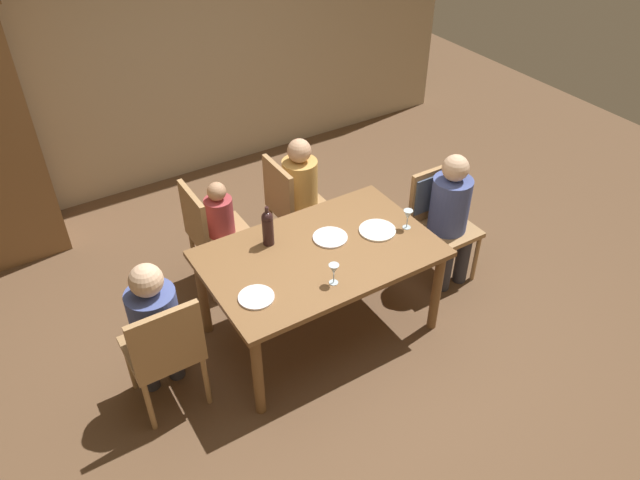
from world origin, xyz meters
name	(u,v)px	position (x,y,z in m)	size (l,w,h in m)	color
ground_plane	(320,328)	(0.00, 0.00, 0.00)	(10.00, 10.00, 0.00)	brown
rear_room_partition	(165,44)	(0.00, 2.70, 1.35)	(6.40, 0.12, 2.70)	tan
dining_table	(320,261)	(0.00, 0.00, 0.65)	(1.59, 1.00, 0.74)	brown
chair_left_end	(165,348)	(-1.18, -0.09, 0.53)	(0.44, 0.44, 0.92)	#A87F51
chair_right_end	(438,208)	(1.18, 0.12, 0.59)	(0.44, 0.46, 0.92)	#A87F51
chair_far_right	(291,203)	(0.27, 0.88, 0.53)	(0.44, 0.44, 0.92)	#A87F51
chair_far_left	(211,231)	(-0.45, 0.88, 0.53)	(0.44, 0.44, 0.92)	#A87F51
person_woman_host	(155,324)	(-1.18, 0.03, 0.65)	(0.30, 0.35, 1.13)	#33333D
person_man_bearded	(451,211)	(1.18, -0.03, 0.65)	(0.30, 0.35, 1.13)	#33333D
person_man_guest	(303,189)	(0.38, 0.88, 0.64)	(0.33, 0.29, 1.09)	#33333D
person_child_small	(223,223)	(-0.33, 0.88, 0.56)	(0.25, 0.22, 0.94)	#33333D
wine_bottle_tall_green	(268,227)	(-0.25, 0.27, 0.88)	(0.08, 0.08, 0.30)	black
wine_glass_near_left	(408,215)	(0.68, -0.09, 0.84)	(0.07, 0.07, 0.15)	silver
wine_glass_centre	(334,270)	(-0.09, -0.32, 0.84)	(0.07, 0.07, 0.15)	silver
dinner_plate_host	(256,297)	(-0.58, -0.18, 0.74)	(0.23, 0.23, 0.01)	white
dinner_plate_guest_left	(377,230)	(0.47, -0.02, 0.74)	(0.27, 0.27, 0.01)	white
dinner_plate_guest_right	(330,238)	(0.14, 0.09, 0.74)	(0.25, 0.25, 0.01)	white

